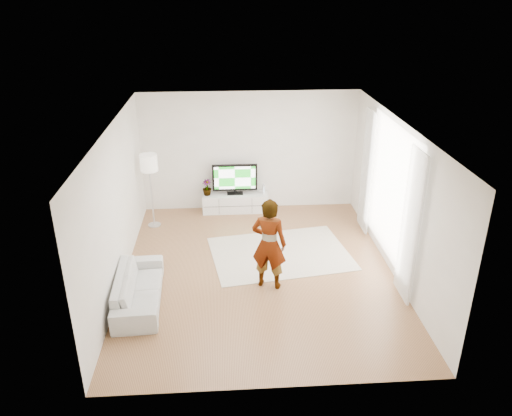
{
  "coord_description": "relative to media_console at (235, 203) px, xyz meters",
  "views": [
    {
      "loc": [
        -0.6,
        -8.09,
        4.96
      ],
      "look_at": [
        -0.02,
        0.4,
        1.13
      ],
      "focal_mm": 35.0,
      "sensor_mm": 36.0,
      "label": 1
    }
  ],
  "objects": [
    {
      "name": "ceiling",
      "position": [
        0.36,
        -2.76,
        2.58
      ],
      "size": [
        6.0,
        6.0,
        0.0
      ],
      "primitive_type": "plane",
      "color": "white",
      "rests_on": "wall_back"
    },
    {
      "name": "curtain_far",
      "position": [
        2.76,
        -1.16,
        1.13
      ],
      "size": [
        0.04,
        0.7,
        2.6
      ],
      "primitive_type": "cube",
      "color": "white",
      "rests_on": "floor"
    },
    {
      "name": "floor",
      "position": [
        0.36,
        -2.76,
        -0.22
      ],
      "size": [
        6.0,
        6.0,
        0.0
      ],
      "primitive_type": "plane",
      "color": "#A77A4B",
      "rests_on": "ground"
    },
    {
      "name": "sofa",
      "position": [
        -1.74,
        -3.63,
        0.05
      ],
      "size": [
        0.82,
        1.89,
        0.54
      ],
      "primitive_type": "imported",
      "rotation": [
        0.0,
        0.0,
        1.62
      ],
      "color": "silver",
      "rests_on": "floor"
    },
    {
      "name": "rug",
      "position": [
        0.84,
        -2.14,
        -0.21
      ],
      "size": [
        2.96,
        2.34,
        0.01
      ],
      "primitive_type": "cube",
      "rotation": [
        0.0,
        0.0,
        0.16
      ],
      "color": "beige",
      "rests_on": "floor"
    },
    {
      "name": "curtain_near",
      "position": [
        2.76,
        -3.76,
        1.13
      ],
      "size": [
        0.04,
        0.7,
        2.6
      ],
      "primitive_type": "cube",
      "color": "white",
      "rests_on": "floor"
    },
    {
      "name": "floor_lamp",
      "position": [
        -1.84,
        -0.65,
        1.19
      ],
      "size": [
        0.37,
        0.37,
        1.66
      ],
      "color": "silver",
      "rests_on": "floor"
    },
    {
      "name": "wall_back",
      "position": [
        0.36,
        0.24,
        1.18
      ],
      "size": [
        5.0,
        0.02,
        2.8
      ],
      "primitive_type": "cube",
      "color": "white",
      "rests_on": "floor"
    },
    {
      "name": "wall_left",
      "position": [
        -2.14,
        -2.76,
        1.18
      ],
      "size": [
        0.02,
        6.0,
        2.8
      ],
      "primitive_type": "cube",
      "color": "white",
      "rests_on": "floor"
    },
    {
      "name": "window",
      "position": [
        2.84,
        -2.46,
        1.23
      ],
      "size": [
        0.01,
        2.6,
        2.5
      ],
      "primitive_type": "cube",
      "color": "white",
      "rests_on": "wall_right"
    },
    {
      "name": "wall_front",
      "position": [
        0.36,
        -5.76,
        1.18
      ],
      "size": [
        5.0,
        0.02,
        2.8
      ],
      "primitive_type": "cube",
      "color": "white",
      "rests_on": "floor"
    },
    {
      "name": "potted_plant",
      "position": [
        -0.65,
        0.0,
        0.41
      ],
      "size": [
        0.27,
        0.27,
        0.38
      ],
      "primitive_type": "imported",
      "rotation": [
        0.0,
        0.0,
        -0.3
      ],
      "color": "#3F7238",
      "rests_on": "media_console"
    },
    {
      "name": "television",
      "position": [
        -0.0,
        0.03,
        0.61
      ],
      "size": [
        1.05,
        0.21,
        0.73
      ],
      "color": "black",
      "rests_on": "media_console"
    },
    {
      "name": "game_console",
      "position": [
        0.67,
        -0.0,
        0.33
      ],
      "size": [
        0.06,
        0.16,
        0.22
      ],
      "rotation": [
        0.0,
        0.0,
        0.05
      ],
      "color": "white",
      "rests_on": "media_console"
    },
    {
      "name": "player",
      "position": [
        0.5,
        -3.28,
        0.64
      ],
      "size": [
        0.71,
        0.58,
        1.68
      ],
      "primitive_type": "imported",
      "rotation": [
        0.0,
        0.0,
        2.81
      ],
      "color": "#334772",
      "rests_on": "rug"
    },
    {
      "name": "wall_right",
      "position": [
        2.86,
        -2.76,
        1.18
      ],
      "size": [
        0.02,
        6.0,
        2.8
      ],
      "primitive_type": "cube",
      "color": "white",
      "rests_on": "floor"
    },
    {
      "name": "media_console",
      "position": [
        0.0,
        0.0,
        0.0
      ],
      "size": [
        1.54,
        0.44,
        0.43
      ],
      "color": "white",
      "rests_on": "floor"
    }
  ]
}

